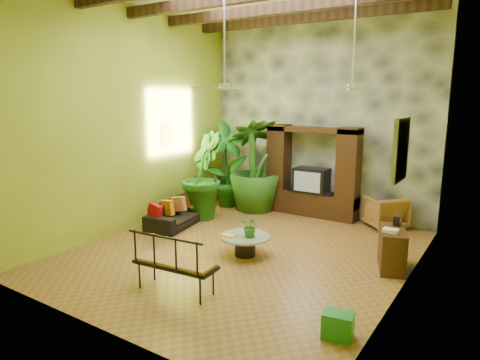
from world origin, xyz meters
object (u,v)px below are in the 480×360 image
Objects in this scene: side_console at (392,249)px; tall_plant_b at (202,175)px; coffee_table at (245,243)px; entertainment_center at (312,178)px; ceiling_fan_front at (225,75)px; tall_plant_c at (255,165)px; wicker_armchair at (385,212)px; iron_bench at (172,260)px; green_bin at (338,325)px; tall_plant_a at (226,165)px; sofa at (179,213)px; ceiling_fan_back at (353,76)px.

tall_plant_b is at bearing 152.18° from side_console.
entertainment_center is at bearing 92.05° from coffee_table.
coffee_table is at bearing 31.53° from ceiling_fan_front.
tall_plant_b is (-2.23, -1.68, 0.12)m from entertainment_center.
entertainment_center is at bearing 14.81° from tall_plant_c.
wicker_armchair is 2.52m from side_console.
iron_bench is (-1.85, -5.28, 0.17)m from wicker_armchair.
iron_bench is (0.24, -1.79, -2.85)m from ceiling_fan_front.
green_bin is at bearing -34.98° from tall_plant_b.
tall_plant_a is at bearing 94.56° from tall_plant_b.
iron_bench is (2.27, -3.65, -0.54)m from tall_plant_b.
wicker_armchair is 4.32m from tall_plant_a.
iron_bench is (2.37, -4.83, -0.63)m from tall_plant_a.
tall_plant_a is 5.41m from iron_bench.
tall_plant_b is 2.37× the size of side_console.
ceiling_fan_front is 3.90m from sofa.
entertainment_center is 0.98× the size of tall_plant_c.
tall_plant_b is 4.99m from side_console.
tall_plant_b is at bearing 116.82° from iron_bench.
wicker_armchair is at bearing 65.57° from iron_bench.
ceiling_fan_front is (-0.20, -3.54, 2.44)m from entertainment_center.
wicker_armchair is (1.89, -0.04, -0.59)m from entertainment_center.
tall_plant_b is at bearing 137.54° from ceiling_fan_front.
wicker_armchair is at bearing 98.52° from green_bin.
side_console reaches higher than green_bin.
sofa is 3.69m from iron_bench.
ceiling_fan_front is at bearing -55.05° from tall_plant_a.
ceiling_fan_back is at bearing -3.86° from tall_plant_b.
sofa is at bearing 160.68° from coffee_table.
ceiling_fan_back is (1.60, -1.94, 2.44)m from entertainment_center.
sofa is at bearing -94.86° from tall_plant_b.
tall_plant_b is 2.25× the size of coffee_table.
sofa reaches higher than green_bin.
tall_plant_c is at bearing 101.92° from iron_bench.
ceiling_fan_back is 2.03× the size of side_console.
sofa is 2.19m from tall_plant_a.
tall_plant_b is at bearing -24.48° from wicker_armchair.
sofa is 4.86m from wicker_armchair.
iron_bench is 2.64m from green_bin.
ceiling_fan_front is 1.33× the size of iron_bench.
side_console is 2.65m from green_bin.
iron_bench is (0.04, -5.32, -0.42)m from entertainment_center.
ceiling_fan_front is 0.96× the size of sofa.
tall_plant_c is at bearing 118.31° from coffee_table.
wicker_armchair is 5.11m from green_bin.
coffee_table is 2.68m from side_console.
entertainment_center is 1.98m from wicker_armchair.
ceiling_fan_back is 4.48m from tall_plant_b.
ceiling_fan_back reaches higher than tall_plant_a.
ceiling_fan_front is at bearing -177.96° from side_console.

